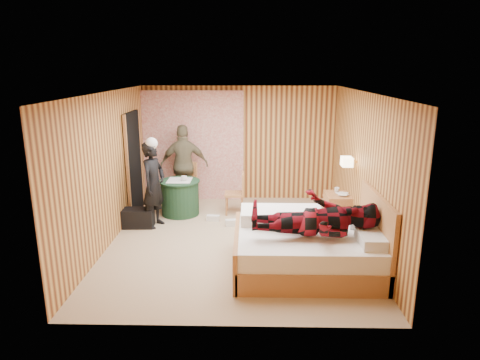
{
  "coord_description": "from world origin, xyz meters",
  "views": [
    {
      "loc": [
        0.23,
        -6.82,
        2.89
      ],
      "look_at": [
        0.08,
        0.11,
        1.05
      ],
      "focal_mm": 32.0,
      "sensor_mm": 36.0,
      "label": 1
    }
  ],
  "objects_px": {
    "chair_far": "(186,180)",
    "woman_standing": "(154,185)",
    "wall_lamp": "(347,162)",
    "round_table": "(180,197)",
    "chair_near": "(238,190)",
    "nightstand": "(337,209)",
    "man_at_table": "(184,165)",
    "man_on_bed": "(316,209)",
    "duffel_bag": "(137,218)",
    "bed": "(309,247)"
  },
  "relations": [
    {
      "from": "chair_far",
      "to": "duffel_bag",
      "type": "relative_size",
      "value": 1.53
    },
    {
      "from": "nightstand",
      "to": "man_at_table",
      "type": "bearing_deg",
      "value": 158.26
    },
    {
      "from": "wall_lamp",
      "to": "chair_far",
      "type": "height_order",
      "value": "wall_lamp"
    },
    {
      "from": "chair_far",
      "to": "nightstand",
      "type": "bearing_deg",
      "value": 1.22
    },
    {
      "from": "bed",
      "to": "woman_standing",
      "type": "height_order",
      "value": "woman_standing"
    },
    {
      "from": "bed",
      "to": "woman_standing",
      "type": "bearing_deg",
      "value": 147.48
    },
    {
      "from": "wall_lamp",
      "to": "nightstand",
      "type": "height_order",
      "value": "wall_lamp"
    },
    {
      "from": "wall_lamp",
      "to": "chair_near",
      "type": "relative_size",
      "value": 0.31
    },
    {
      "from": "wall_lamp",
      "to": "round_table",
      "type": "height_order",
      "value": "wall_lamp"
    },
    {
      "from": "woman_standing",
      "to": "man_at_table",
      "type": "relative_size",
      "value": 0.92
    },
    {
      "from": "wall_lamp",
      "to": "duffel_bag",
      "type": "bearing_deg",
      "value": 177.4
    },
    {
      "from": "chair_far",
      "to": "woman_standing",
      "type": "bearing_deg",
      "value": -84.5
    },
    {
      "from": "bed",
      "to": "chair_far",
      "type": "distance_m",
      "value": 3.74
    },
    {
      "from": "duffel_bag",
      "to": "woman_standing",
      "type": "xyz_separation_m",
      "value": [
        0.33,
        0.07,
        0.62
      ]
    },
    {
      "from": "bed",
      "to": "nightstand",
      "type": "height_order",
      "value": "bed"
    },
    {
      "from": "chair_near",
      "to": "duffel_bag",
      "type": "relative_size",
      "value": 1.39
    },
    {
      "from": "woman_standing",
      "to": "man_on_bed",
      "type": "xyz_separation_m",
      "value": [
        2.67,
        -1.91,
        0.21
      ]
    },
    {
      "from": "chair_near",
      "to": "man_on_bed",
      "type": "relative_size",
      "value": 0.48
    },
    {
      "from": "chair_near",
      "to": "man_at_table",
      "type": "relative_size",
      "value": 0.49
    },
    {
      "from": "round_table",
      "to": "bed",
      "type": "bearing_deg",
      "value": -45.9
    },
    {
      "from": "wall_lamp",
      "to": "man_on_bed",
      "type": "height_order",
      "value": "man_on_bed"
    },
    {
      "from": "woman_standing",
      "to": "nightstand",
      "type": "bearing_deg",
      "value": -67.74
    },
    {
      "from": "round_table",
      "to": "man_at_table",
      "type": "height_order",
      "value": "man_at_table"
    },
    {
      "from": "nightstand",
      "to": "round_table",
      "type": "height_order",
      "value": "round_table"
    },
    {
      "from": "bed",
      "to": "chair_near",
      "type": "distance_m",
      "value": 2.67
    },
    {
      "from": "bed",
      "to": "man_at_table",
      "type": "distance_m",
      "value": 3.81
    },
    {
      "from": "man_at_table",
      "to": "nightstand",
      "type": "bearing_deg",
      "value": 151.31
    },
    {
      "from": "man_on_bed",
      "to": "round_table",
      "type": "bearing_deg",
      "value": 131.81
    },
    {
      "from": "duffel_bag",
      "to": "man_on_bed",
      "type": "distance_m",
      "value": 3.62
    },
    {
      "from": "man_at_table",
      "to": "man_on_bed",
      "type": "height_order",
      "value": "man_on_bed"
    },
    {
      "from": "bed",
      "to": "chair_near",
      "type": "xyz_separation_m",
      "value": [
        -1.11,
        2.42,
        0.16
      ]
    },
    {
      "from": "chair_far",
      "to": "chair_near",
      "type": "xyz_separation_m",
      "value": [
        1.13,
        -0.56,
        -0.05
      ]
    },
    {
      "from": "duffel_bag",
      "to": "man_at_table",
      "type": "height_order",
      "value": "man_at_table"
    },
    {
      "from": "chair_far",
      "to": "man_on_bed",
      "type": "bearing_deg",
      "value": -32.16
    },
    {
      "from": "woman_standing",
      "to": "chair_far",
      "type": "bearing_deg",
      "value": 3.1
    },
    {
      "from": "wall_lamp",
      "to": "woman_standing",
      "type": "bearing_deg",
      "value": 176.05
    },
    {
      "from": "chair_far",
      "to": "duffel_bag",
      "type": "distance_m",
      "value": 1.59
    },
    {
      "from": "bed",
      "to": "chair_far",
      "type": "bearing_deg",
      "value": 126.94
    },
    {
      "from": "round_table",
      "to": "woman_standing",
      "type": "xyz_separation_m",
      "value": [
        -0.37,
        -0.66,
        0.44
      ]
    },
    {
      "from": "bed",
      "to": "man_at_table",
      "type": "height_order",
      "value": "man_at_table"
    },
    {
      "from": "woman_standing",
      "to": "man_at_table",
      "type": "bearing_deg",
      "value": 4.78
    },
    {
      "from": "chair_far",
      "to": "round_table",
      "type": "bearing_deg",
      "value": -70.27
    },
    {
      "from": "woman_standing",
      "to": "man_at_table",
      "type": "height_order",
      "value": "man_at_table"
    },
    {
      "from": "bed",
      "to": "man_at_table",
      "type": "xyz_separation_m",
      "value": [
        -2.27,
        3.02,
        0.53
      ]
    },
    {
      "from": "bed",
      "to": "man_on_bed",
      "type": "relative_size",
      "value": 1.2
    },
    {
      "from": "round_table",
      "to": "chair_near",
      "type": "relative_size",
      "value": 0.95
    },
    {
      "from": "chair_far",
      "to": "man_at_table",
      "type": "distance_m",
      "value": 0.33
    },
    {
      "from": "round_table",
      "to": "man_at_table",
      "type": "xyz_separation_m",
      "value": [
        -0.0,
        0.67,
        0.5
      ]
    },
    {
      "from": "chair_near",
      "to": "nightstand",
      "type": "bearing_deg",
      "value": 71.34
    },
    {
      "from": "bed",
      "to": "chair_far",
      "type": "xyz_separation_m",
      "value": [
        -2.24,
        2.98,
        0.21
      ]
    }
  ]
}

